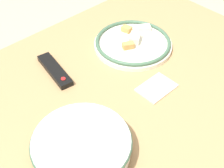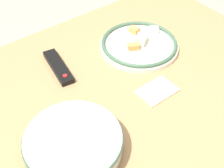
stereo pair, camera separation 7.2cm
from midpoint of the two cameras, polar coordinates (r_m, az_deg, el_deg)
The scene contains 5 objects.
dining_table at distance 1.14m, azimuth 3.25°, elevation -3.68°, with size 1.34×0.95×0.76m.
noodle_bowl at distance 0.88m, azimuth -4.70°, elevation -10.75°, with size 0.28×0.28×0.07m.
food_plate at distance 1.25m, azimuth 6.66°, elevation 7.17°, with size 0.31×0.31×0.05m.
tv_remote at distance 1.16m, azimuth -8.05°, elevation 3.08°, with size 0.08×0.20×0.02m.
folded_napkin at distance 1.08m, azimuth 10.15°, elevation -1.30°, with size 0.13×0.09×0.01m.
Camera 2 is at (-0.49, -0.59, 1.51)m, focal length 50.00 mm.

